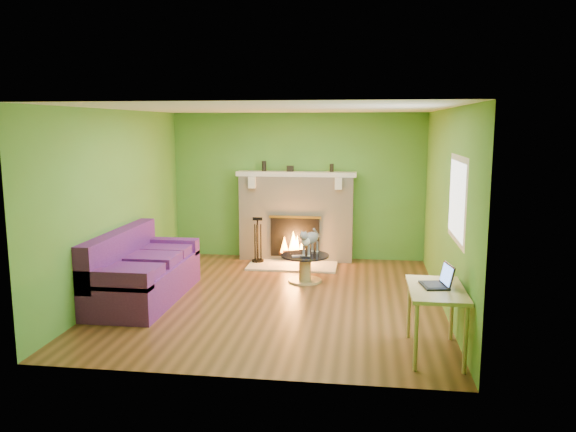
{
  "coord_description": "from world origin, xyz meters",
  "views": [
    {
      "loc": [
        1.18,
        -7.43,
        2.39
      ],
      "look_at": [
        0.11,
        0.4,
        1.1
      ],
      "focal_mm": 35.0,
      "sensor_mm": 36.0,
      "label": 1
    }
  ],
  "objects_px": {
    "sofa": "(140,273)",
    "coffee_table": "(305,266)",
    "desk": "(436,296)",
    "cat": "(311,241)"
  },
  "relations": [
    {
      "from": "sofa",
      "to": "desk",
      "type": "relative_size",
      "value": 2.17
    },
    {
      "from": "desk",
      "to": "cat",
      "type": "height_order",
      "value": "cat"
    },
    {
      "from": "desk",
      "to": "cat",
      "type": "bearing_deg",
      "value": 120.63
    },
    {
      "from": "coffee_table",
      "to": "desk",
      "type": "bearing_deg",
      "value": -57.6
    },
    {
      "from": "sofa",
      "to": "coffee_table",
      "type": "height_order",
      "value": "sofa"
    },
    {
      "from": "sofa",
      "to": "cat",
      "type": "height_order",
      "value": "sofa"
    },
    {
      "from": "sofa",
      "to": "coffee_table",
      "type": "relative_size",
      "value": 2.87
    },
    {
      "from": "coffee_table",
      "to": "cat",
      "type": "xyz_separation_m",
      "value": [
        0.08,
        0.05,
        0.38
      ]
    },
    {
      "from": "coffee_table",
      "to": "cat",
      "type": "height_order",
      "value": "cat"
    },
    {
      "from": "desk",
      "to": "cat",
      "type": "relative_size",
      "value": 1.49
    }
  ]
}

